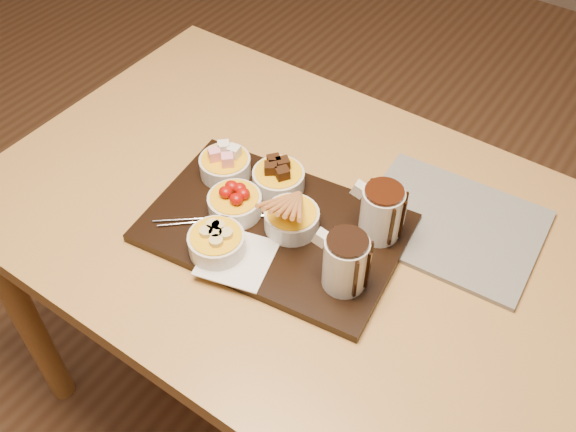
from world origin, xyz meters
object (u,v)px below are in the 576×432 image
Objects in this scene: dining_table at (295,248)px; pitcher_milk_chocolate at (381,213)px; pitcher_dark_chocolate at (345,263)px; bowl_strawberries at (235,205)px; serving_board at (275,228)px; newspaper at (450,224)px.

dining_table is 11.78× the size of pitcher_milk_chocolate.
bowl_strawberries is at bearing 167.35° from pitcher_dark_chocolate.
pitcher_dark_chocolate is 1.00× the size of pitcher_milk_chocolate.
serving_board is 0.20m from pitcher_milk_chocolate.
bowl_strawberries is 0.25m from pitcher_dark_chocolate.
pitcher_milk_chocolate is 0.32× the size of newspaper.
serving_board reaches higher than newspaper.
pitcher_dark_chocolate and pitcher_milk_chocolate have the same top height.
dining_table is at bearing -174.75° from pitcher_milk_chocolate.
pitcher_dark_chocolate is (0.25, -0.02, 0.03)m from bowl_strawberries.
serving_board is 1.43× the size of newspaper.
bowl_strawberries reaches higher than newspaper.
pitcher_milk_chocolate is at bearing 85.60° from pitcher_dark_chocolate.
dining_table is at bearing 39.86° from bowl_strawberries.
pitcher_dark_chocolate reaches higher than dining_table.
dining_table is 11.78× the size of pitcher_dark_chocolate.
newspaper is (0.26, 0.20, -0.00)m from serving_board.
pitcher_dark_chocolate is at bearing -94.40° from pitcher_milk_chocolate.
pitcher_milk_chocolate reaches higher than newspaper.
pitcher_dark_chocolate is (0.16, -0.10, 0.17)m from dining_table.
bowl_strawberries reaches higher than serving_board.
pitcher_dark_chocolate is 0.32× the size of newspaper.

